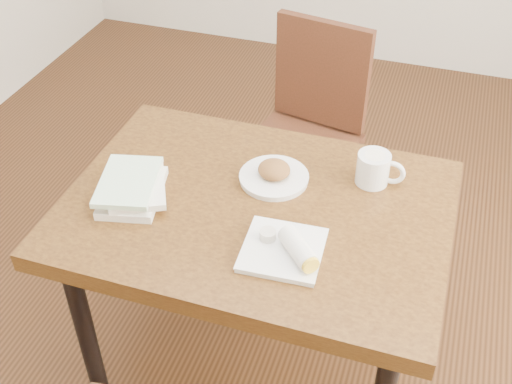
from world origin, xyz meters
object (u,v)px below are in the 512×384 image
(chair_far, at_px, (308,124))
(plate_scone, at_px, (274,175))
(table, at_px, (256,226))
(book_stack, at_px, (133,187))
(coffee_mug, at_px, (375,168))
(plate_burrito, at_px, (287,249))

(chair_far, height_order, plate_scone, chair_far)
(plate_scone, bearing_deg, table, -96.91)
(table, xyz_separation_m, plate_scone, (0.02, 0.13, 0.11))
(table, height_order, book_stack, book_stack)
(plate_scone, relative_size, book_stack, 0.74)
(plate_scone, bearing_deg, book_stack, -151.77)
(plate_scone, relative_size, coffee_mug, 1.44)
(table, xyz_separation_m, chair_far, (-0.03, 0.78, -0.12))
(plate_burrito, bearing_deg, coffee_mug, 67.31)
(plate_scone, height_order, book_stack, plate_scone)
(chair_far, relative_size, plate_burrito, 4.12)
(chair_far, bearing_deg, coffee_mug, -58.45)
(chair_far, bearing_deg, table, -87.70)
(plate_scone, distance_m, plate_burrito, 0.33)
(coffee_mug, bearing_deg, plate_burrito, -112.69)
(coffee_mug, xyz_separation_m, plate_burrito, (-0.17, -0.40, -0.03))
(chair_far, xyz_separation_m, plate_burrito, (0.18, -0.96, 0.22))
(coffee_mug, xyz_separation_m, book_stack, (-0.68, -0.29, -0.02))
(table, distance_m, chair_far, 0.79)
(book_stack, bearing_deg, table, 11.44)
(coffee_mug, relative_size, plate_burrito, 0.66)
(plate_scone, relative_size, plate_burrito, 0.95)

